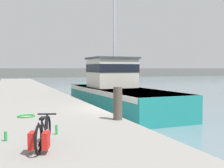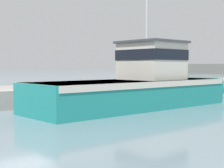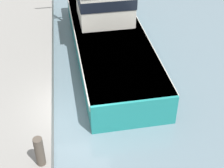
{
  "view_description": "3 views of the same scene",
  "coord_description": "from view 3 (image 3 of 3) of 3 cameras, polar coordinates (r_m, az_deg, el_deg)",
  "views": [
    {
      "loc": [
        -4.93,
        -11.64,
        2.71
      ],
      "look_at": [
        -0.47,
        0.2,
        2.02
      ],
      "focal_mm": 45.0,
      "sensor_mm": 36.0,
      "label": 1
    },
    {
      "loc": [
        14.96,
        -6.77,
        2.14
      ],
      "look_at": [
        0.46,
        4.92,
        1.17
      ],
      "focal_mm": 55.0,
      "sensor_mm": 36.0,
      "label": 2
    },
    {
      "loc": [
        -0.05,
        -10.41,
        9.94
      ],
      "look_at": [
        1.45,
        0.48,
        1.56
      ],
      "focal_mm": 55.0,
      "sensor_mm": 36.0,
      "label": 3
    }
  ],
  "objects": [
    {
      "name": "fishing_boat_main",
      "position": [
        18.41,
        -0.73,
        8.92
      ],
      "size": [
        4.09,
        13.55,
        10.05
      ],
      "rotation": [
        0.0,
        0.0,
        0.05
      ],
      "color": "teal",
      "rests_on": "ground_plane"
    },
    {
      "name": "mooring_post",
      "position": [
        11.5,
        -11.96,
        -10.92
      ],
      "size": [
        0.31,
        0.31,
        1.14
      ],
      "primitive_type": "cylinder",
      "color": "#51473D",
      "rests_on": "dock_pier"
    },
    {
      "name": "ground_plane",
      "position": [
        14.39,
        -5.49,
        -6.57
      ],
      "size": [
        320.0,
        320.0,
        0.0
      ],
      "primitive_type": "plane",
      "color": "slate"
    }
  ]
}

